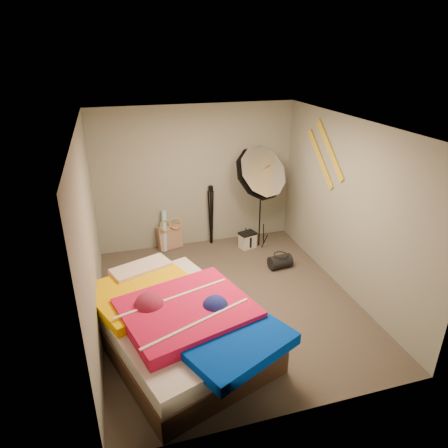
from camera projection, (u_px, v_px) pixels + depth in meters
name	position (u px, v px, depth m)	size (l,w,h in m)	color
floor	(229.00, 302.00, 5.72)	(4.00, 4.00, 0.00)	brown
ceiling	(230.00, 125.00, 4.70)	(4.00, 4.00, 0.00)	silver
wall_back	(196.00, 178.00, 6.96)	(3.50, 3.50, 0.00)	gray
wall_front	(297.00, 311.00, 3.46)	(3.50, 3.50, 0.00)	gray
wall_left	(89.00, 238.00, 4.76)	(4.00, 4.00, 0.00)	gray
wall_right	(347.00, 208.00, 5.66)	(4.00, 4.00, 0.00)	gray
tote_bag	(170.00, 237.00, 7.16)	(0.43, 0.13, 0.43)	tan
wrapping_roll	(164.00, 231.00, 7.04)	(0.08, 0.08, 0.73)	#50ABD8
camera_case	(247.00, 241.00, 7.21)	(0.27, 0.20, 0.27)	silver
duffel_bag	(280.00, 262.00, 6.55)	(0.23, 0.23, 0.37)	black
wall_stripe_upper	(330.00, 150.00, 5.89)	(0.02, 1.10, 0.10)	gold
wall_stripe_lower	(320.00, 159.00, 6.19)	(0.02, 1.10, 0.10)	gold
bed	(177.00, 323.00, 4.76)	(2.28, 2.67, 0.66)	#4E3424
photo_umbrella	(259.00, 174.00, 6.60)	(1.04, 0.93, 1.97)	black
camera_tripod	(211.00, 211.00, 7.17)	(0.08, 0.08, 1.12)	black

